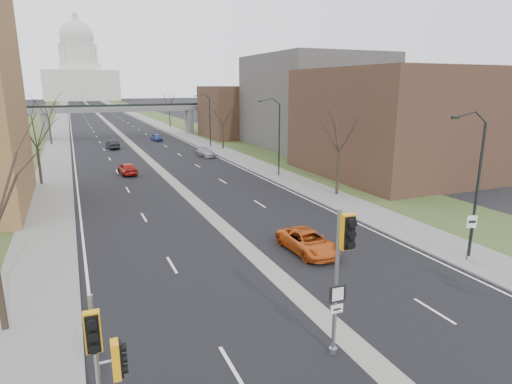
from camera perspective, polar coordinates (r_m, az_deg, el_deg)
ground at (r=17.86m, az=15.48°, el=-21.18°), size 700.00×700.00×0.00m
road_surface at (r=161.71m, az=-20.16°, el=9.60°), size 20.00×600.00×0.01m
median_strip at (r=161.71m, az=-20.16°, el=9.60°), size 1.20×600.00×0.02m
sidewalk_right at (r=162.86m, az=-15.90°, el=9.96°), size 4.00×600.00×0.12m
sidewalk_left at (r=161.43m, az=-24.46°, el=9.22°), size 4.00×600.00×0.12m
grass_verge_right at (r=163.77m, az=-13.79°, el=10.11°), size 8.00×600.00×0.10m
grass_verge_left at (r=161.63m, az=-26.60°, el=9.00°), size 8.00×600.00×0.10m
commercial_block_near at (r=51.74m, az=17.52°, el=8.79°), size 16.00×20.00×12.00m
commercial_block_mid at (r=73.52m, az=7.64°, el=11.85°), size 18.00×22.00×15.00m
commercial_block_far at (r=87.20m, az=-2.05°, el=10.64°), size 14.00×14.00×10.00m
pedestrian_bridge at (r=91.76m, az=-17.54°, el=10.09°), size 34.00×3.00×6.45m
capitol at (r=331.35m, az=-22.40°, el=14.49°), size 48.00×42.00×55.75m
streetlight_near at (r=26.98m, az=26.94°, el=5.71°), size 2.61×0.20×8.70m
streetlight_mid at (r=47.89m, az=2.27°, el=10.20°), size 2.61×0.20×8.70m
streetlight_far at (r=72.18m, az=-6.84°, el=11.40°), size 2.61×0.20×8.70m
tree_left_b at (r=49.37m, az=-27.44°, el=7.92°), size 6.75×6.75×8.81m
tree_left_c at (r=83.23m, az=-26.10°, el=10.50°), size 7.65×7.65×9.99m
tree_right_a at (r=40.25m, az=11.12°, el=8.76°), size 7.20×7.20×9.40m
tree_right_b at (r=70.00m, az=-4.50°, el=10.45°), size 6.30×6.30×8.22m
tree_right_c at (r=108.53m, az=-11.54°, el=12.12°), size 7.65×7.65×9.99m
signal_pole_left at (r=12.63m, az=-19.67°, el=-19.98°), size 0.90×0.87×4.98m
signal_pole_median at (r=15.91m, az=11.43°, el=-8.70°), size 0.68×0.96×5.86m
speed_limit_sign at (r=27.95m, az=26.69°, el=-4.47°), size 0.57×0.22×2.74m
car_left_near at (r=52.22m, az=-16.78°, el=3.03°), size 2.05×4.35×1.44m
car_left_far at (r=74.42m, az=-18.57°, el=6.03°), size 1.92×4.51×1.45m
car_right_near at (r=27.01m, az=6.92°, el=-6.60°), size 2.46×4.99×1.36m
car_right_mid at (r=63.09m, az=-6.71°, el=5.25°), size 2.26×4.45×1.24m
car_right_far at (r=83.00m, az=-13.13°, el=7.09°), size 1.94×3.88×1.27m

